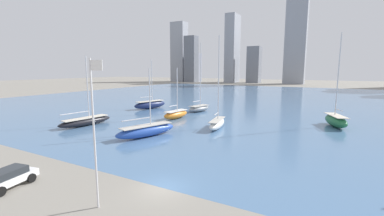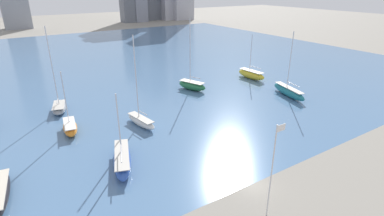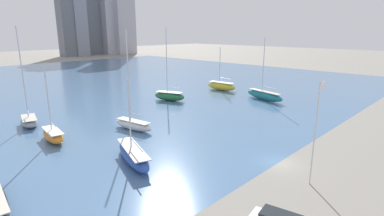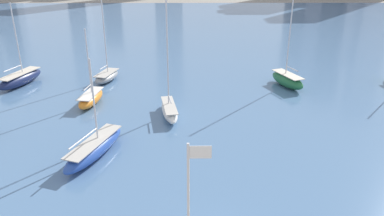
% 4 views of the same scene
% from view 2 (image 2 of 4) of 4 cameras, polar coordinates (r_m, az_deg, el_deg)
% --- Properties ---
extents(ground_plane, '(500.00, 500.00, 0.00)m').
position_cam_2_polar(ground_plane, '(39.21, 11.32, -14.05)').
color(ground_plane, gray).
extents(harbor_water, '(180.00, 140.00, 0.00)m').
position_cam_2_polar(harbor_water, '(97.50, -18.25, 7.73)').
color(harbor_water, '#4C7099').
rests_on(harbor_water, ground_plane).
extents(flag_pole, '(1.24, 0.14, 10.84)m').
position_cam_2_polar(flag_pole, '(31.78, 15.07, -11.10)').
color(flag_pole, silver).
rests_on(flag_pole, ground_plane).
extents(sailboat_yellow, '(3.01, 8.78, 11.39)m').
position_cam_2_polar(sailboat_yellow, '(80.43, 11.21, 6.31)').
color(sailboat_yellow, yellow).
rests_on(sailboat_yellow, harbor_water).
extents(sailboat_white, '(3.10, 7.96, 15.66)m').
position_cam_2_polar(sailboat_white, '(53.25, -9.72, -2.35)').
color(sailboat_white, white).
rests_on(sailboat_white, harbor_water).
extents(sailboat_orange, '(3.13, 7.07, 10.38)m').
position_cam_2_polar(sailboat_orange, '(54.32, -22.22, -3.34)').
color(sailboat_orange, orange).
rests_on(sailboat_orange, harbor_water).
extents(sailboat_teal, '(4.41, 10.94, 14.05)m').
position_cam_2_polar(sailboat_teal, '(69.63, 17.92, 3.03)').
color(sailboat_teal, '#1E757F').
rests_on(sailboat_teal, harbor_water).
extents(sailboat_blue, '(5.49, 10.24, 10.18)m').
position_cam_2_polar(sailboat_blue, '(42.62, -13.16, -9.42)').
color(sailboat_blue, '#284CA8').
rests_on(sailboat_blue, harbor_water).
extents(sailboat_green, '(4.92, 7.71, 16.28)m').
position_cam_2_polar(sailboat_green, '(70.28, 0.00, 4.37)').
color(sailboat_green, '#236B3D').
rests_on(sailboat_green, harbor_water).
extents(sailboat_gray, '(4.12, 6.96, 16.24)m').
position_cam_2_polar(sailboat_gray, '(63.74, -23.98, 0.15)').
color(sailboat_gray, gray).
rests_on(sailboat_gray, harbor_water).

